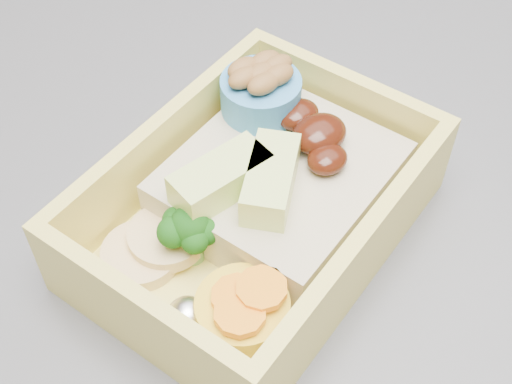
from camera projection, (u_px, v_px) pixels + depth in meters
bento_box at (259, 198)px, 0.40m from camera, size 0.23×0.20×0.07m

